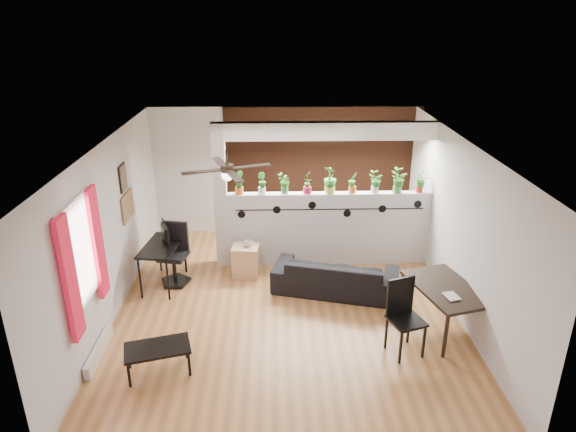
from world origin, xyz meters
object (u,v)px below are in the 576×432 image
Objects in this scene: potted_plant_5 at (353,182)px; cube_shelf at (246,261)px; sofa at (336,276)px; folding_chair at (403,310)px; potted_plant_3 at (307,181)px; potted_plant_4 at (330,179)px; potted_plant_0 at (239,182)px; cup at (248,243)px; coffee_table at (157,350)px; potted_plant_2 at (285,183)px; computer_desk at (162,249)px; office_chair at (175,258)px; potted_plant_8 at (420,182)px; dining_table at (445,291)px; ceiling_fan at (227,171)px; potted_plant_6 at (375,182)px; potted_plant_1 at (262,183)px; potted_plant_7 at (398,180)px.

potted_plant_5 reaches higher than cube_shelf.
folding_chair is at bearing 129.20° from sofa.
potted_plant_4 is at bearing -0.00° from potted_plant_3.
cube_shelf is (-1.87, -0.46, -1.27)m from potted_plant_5.
cup is at bearing -71.42° from potted_plant_0.
coffee_table is at bearing -106.26° from potted_plant_0.
computer_desk is at bearing -159.64° from potted_plant_2.
office_chair reaches higher than computer_desk.
potted_plant_2 is at bearing 120.02° from folding_chair.
cube_shelf is 0.53× the size of office_chair.
potted_plant_8 is 0.25× the size of dining_table.
potted_plant_5 is 2.10m from cup.
potted_plant_2 is 0.96× the size of potted_plant_5.
computer_desk is 0.29m from office_chair.
potted_plant_3 is 1.15× the size of potted_plant_8.
coffee_table is (-1.04, -2.58, -0.27)m from cup.
sofa is at bearing 24.80° from ceiling_fan.
potted_plant_4 is (0.79, 0.00, 0.06)m from potted_plant_2.
potted_plant_6 is 1.82m from sofa.
coffee_table is (-2.86, -3.04, -1.21)m from potted_plant_5.
computer_desk is 1.20× the size of coffee_table.
potted_plant_3 is (0.79, 0.00, 0.01)m from potted_plant_1.
potted_plant_3 is 3.00m from dining_table.
potted_plant_3 is at bearing 180.00° from potted_plant_8.
computer_desk is at bearing -148.85° from potted_plant_0.
potted_plant_4 is 1.80m from cup.
folding_chair is at bearing -19.71° from ceiling_fan.
potted_plant_0 is 2.77m from potted_plant_7.
potted_plant_1 is (0.42, 1.80, -0.76)m from ceiling_fan.
potted_plant_7 is at bearing 0.00° from potted_plant_2.
potted_plant_6 is (1.18, -0.00, -0.02)m from potted_plant_3.
potted_plant_2 is 0.40m from potted_plant_3.
sofa is at bearing -68.35° from potted_plant_3.
potted_plant_7 is 4.19m from computer_desk.
folding_chair is (1.13, -2.64, -0.95)m from potted_plant_3.
potted_plant_5 reaches higher than dining_table.
potted_plant_0 is 2.37m from potted_plant_6.
potted_plant_0 reaches higher than potted_plant_6.
potted_plant_3 is at bearing 17.28° from computer_desk.
cube_shelf is (0.10, -0.46, -1.29)m from potted_plant_0.
potted_plant_3 is 1.98m from potted_plant_8.
potted_plant_7 is (2.79, 1.80, -0.74)m from ceiling_fan.
potted_plant_0 is at bearing -180.00° from potted_plant_3.
computer_desk is (-2.86, 0.29, 0.39)m from sofa.
potted_plant_3 is at bearing 0.00° from potted_plant_0.
potted_plant_3 reaches higher than coffee_table.
potted_plant_2 is 1.83m from sofa.
coffee_table is (-0.89, -3.04, -1.23)m from potted_plant_0.
dining_table reaches higher than coffee_table.
ceiling_fan is at bearing -143.02° from potted_plant_6.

